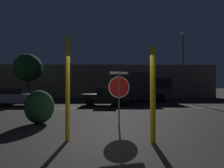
% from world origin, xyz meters
% --- Properties ---
extents(ground_plane, '(260.00, 260.00, 0.00)m').
position_xyz_m(ground_plane, '(0.00, 0.00, 0.00)').
color(ground_plane, black).
extents(road_center_stripe, '(38.11, 0.12, 0.01)m').
position_xyz_m(road_center_stripe, '(0.00, 7.76, 0.00)').
color(road_center_stripe, gold).
rests_on(road_center_stripe, ground_plane).
extents(stop_sign, '(0.94, 0.21, 2.29)m').
position_xyz_m(stop_sign, '(0.45, 2.11, 1.60)').
color(stop_sign, '#4C4C51').
rests_on(stop_sign, ground_plane).
extents(yellow_pole_left, '(0.13, 0.13, 3.09)m').
position_xyz_m(yellow_pole_left, '(-1.22, 0.04, 1.54)').
color(yellow_pole_left, yellow).
rests_on(yellow_pole_left, ground_plane).
extents(yellow_pole_right, '(0.16, 0.16, 2.75)m').
position_xyz_m(yellow_pole_right, '(1.27, -0.21, 1.37)').
color(yellow_pole_right, yellow).
rests_on(yellow_pole_right, ground_plane).
extents(hedge_bush_1, '(1.23, 1.17, 1.44)m').
position_xyz_m(hedge_bush_1, '(-2.97, 2.45, 0.72)').
color(hedge_bush_1, '#1E4C23').
rests_on(hedge_bush_1, ground_plane).
extents(passing_car_1, '(4.26, 1.92, 1.44)m').
position_xyz_m(passing_car_1, '(-7.56, 9.49, 0.73)').
color(passing_car_1, '#9E9EA3').
rests_on(passing_car_1, ground_plane).
extents(passing_car_2, '(4.08, 2.00, 1.54)m').
position_xyz_m(passing_car_2, '(-0.18, 9.52, 0.75)').
color(passing_car_2, black).
rests_on(passing_car_2, ground_plane).
extents(delivery_truck, '(6.09, 2.44, 3.01)m').
position_xyz_m(delivery_truck, '(3.54, 13.28, 1.63)').
color(delivery_truck, '#2D2D33').
rests_on(delivery_truck, ground_plane).
extents(street_lamp, '(0.43, 0.43, 7.27)m').
position_xyz_m(street_lamp, '(7.72, 12.51, 4.55)').
color(street_lamp, '#4C4C51').
rests_on(street_lamp, ground_plane).
extents(tree_0, '(3.17, 3.17, 5.37)m').
position_xyz_m(tree_0, '(-9.29, 15.34, 3.76)').
color(tree_0, '#422D1E').
rests_on(tree_0, ground_plane).
extents(building_backdrop, '(32.81, 3.17, 4.64)m').
position_xyz_m(building_backdrop, '(-1.16, 20.58, 2.32)').
color(building_backdrop, '#6B5B4C').
rests_on(building_backdrop, ground_plane).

